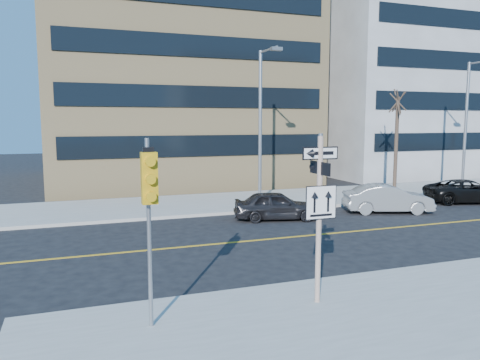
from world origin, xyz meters
name	(u,v)px	position (x,y,z in m)	size (l,w,h in m)	color
ground	(275,276)	(0.00, 0.00, 0.00)	(120.00, 120.00, 0.00)	black
far_sidewalk	(450,189)	(18.00, 12.00, 0.07)	(66.00, 6.00, 0.15)	#99968F
road_centerline	(479,220)	(12.00, 4.00, 0.01)	(40.00, 0.14, 0.01)	gold
sign_pole	(319,209)	(0.00, -2.51, 2.44)	(0.92, 0.92, 4.06)	silver
traffic_signal	(149,194)	(-4.00, -2.66, 3.03)	(0.32, 0.45, 4.00)	gray
parked_car_a	(276,205)	(3.27, 7.21, 0.66)	(3.88, 1.56, 1.32)	black
parked_car_b	(388,199)	(9.14, 6.86, 0.70)	(4.25, 1.48, 1.40)	gray
parked_car_c	(468,191)	(15.20, 7.77, 0.64)	(4.62, 2.13, 1.28)	black
streetlight_a	(262,116)	(4.00, 10.76, 4.76)	(0.55, 2.25, 8.00)	gray
streetlight_b	(469,117)	(18.00, 10.76, 4.76)	(0.55, 2.25, 8.00)	gray
street_tree_west	(398,104)	(13.00, 11.30, 5.52)	(1.80, 1.80, 6.35)	#3C2D23
building_brick	(169,63)	(2.00, 25.00, 9.00)	(18.00, 18.00, 18.00)	tan
building_grey_mid	(407,89)	(24.00, 24.00, 7.50)	(20.00, 16.00, 15.00)	gray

